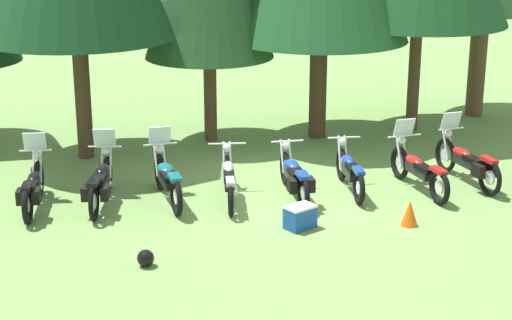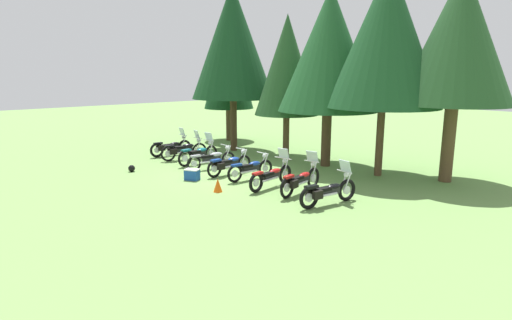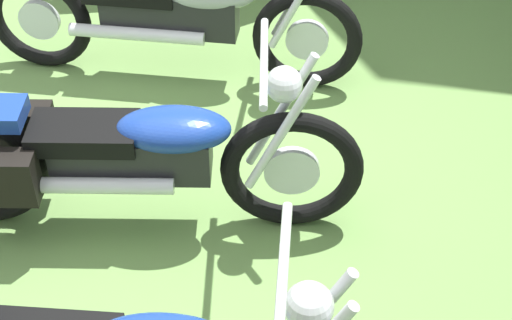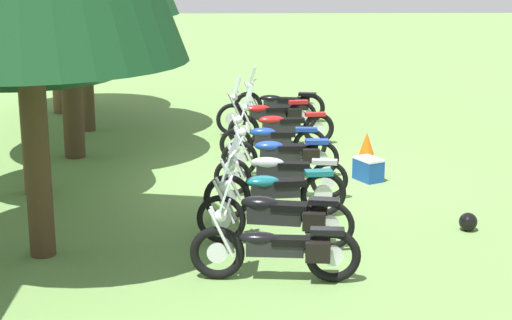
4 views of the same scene
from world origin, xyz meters
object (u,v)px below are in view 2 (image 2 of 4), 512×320
at_px(motorcycle_6, 272,175).
at_px(pine_tree_1, 233,42).
at_px(motorcycle_3, 212,159).
at_px(dropped_helmet, 132,168).
at_px(motorcycle_8, 328,191).
at_px(pine_tree_4, 386,36).
at_px(pine_tree_0, 228,61).
at_px(motorcycle_2, 199,153).
at_px(picnic_cooler, 192,174).
at_px(pine_tree_2, 287,66).
at_px(motorcycle_4, 229,164).
at_px(motorcycle_5, 251,168).
at_px(motorcycle_0, 170,147).
at_px(motorcycle_1, 184,149).
at_px(traffic_cone, 218,185).
at_px(motorcycle_7, 300,180).
at_px(pine_tree_5, 458,38).
at_px(pine_tree_3, 329,50).

distance_m(motorcycle_6, pine_tree_1, 9.22).
xyz_separation_m(motorcycle_3, dropped_helmet, (-1.86, -2.84, -0.30)).
relative_size(motorcycle_8, pine_tree_4, 0.28).
relative_size(motorcycle_8, pine_tree_0, 0.30).
height_order(motorcycle_2, pine_tree_4, pine_tree_4).
bearing_deg(picnic_cooler, pine_tree_2, 97.03).
xyz_separation_m(motorcycle_6, motorcycle_8, (2.65, -0.14, 0.00)).
bearing_deg(pine_tree_0, motorcycle_2, -50.28).
bearing_deg(motorcycle_4, motorcycle_6, -91.42).
xyz_separation_m(motorcycle_2, motorcycle_8, (7.75, -0.48, -0.03)).
distance_m(motorcycle_5, dropped_helmet, 5.23).
height_order(motorcycle_0, motorcycle_1, motorcycle_1).
bearing_deg(traffic_cone, motorcycle_2, 153.20).
xyz_separation_m(motorcycle_3, motorcycle_8, (6.55, -0.34, 0.01)).
relative_size(motorcycle_7, dropped_helmet, 8.35).
height_order(motorcycle_1, pine_tree_0, pine_tree_0).
xyz_separation_m(motorcycle_5, picnic_cooler, (-1.49, -1.75, -0.22)).
bearing_deg(motorcycle_7, pine_tree_5, -35.05).
bearing_deg(motorcycle_3, pine_tree_4, -45.00).
relative_size(motorcycle_4, motorcycle_5, 1.02).
relative_size(pine_tree_0, pine_tree_3, 1.00).
xyz_separation_m(pine_tree_1, pine_tree_3, (5.71, 0.63, -0.60)).
relative_size(pine_tree_3, pine_tree_4, 0.94).
distance_m(pine_tree_4, traffic_cone, 8.52).
bearing_deg(pine_tree_3, motorcycle_8, -51.05).
bearing_deg(motorcycle_3, motorcycle_8, -85.81).
relative_size(motorcycle_7, pine_tree_1, 0.28).
relative_size(motorcycle_1, motorcycle_4, 1.02).
relative_size(motorcycle_3, motorcycle_6, 0.99).
bearing_deg(dropped_helmet, motorcycle_3, 56.78).
bearing_deg(pine_tree_4, motorcycle_4, -133.63).
height_order(motorcycle_0, motorcycle_5, motorcycle_0).
bearing_deg(traffic_cone, motorcycle_1, 158.69).
distance_m(motorcycle_4, dropped_helmet, 4.19).
xyz_separation_m(motorcycle_1, traffic_cone, (5.52, -2.15, -0.26)).
xyz_separation_m(motorcycle_7, pine_tree_2, (-4.81, 4.34, 3.96)).
height_order(pine_tree_3, pine_tree_4, pine_tree_4).
xyz_separation_m(motorcycle_0, pine_tree_0, (-1.89, 5.31, 4.34)).
bearing_deg(motorcycle_8, pine_tree_2, 63.38).
distance_m(motorcycle_1, traffic_cone, 5.94).
relative_size(motorcycle_6, pine_tree_1, 0.28).
bearing_deg(motorcycle_7, motorcycle_5, 81.24).
distance_m(motorcycle_3, pine_tree_0, 9.03).
height_order(motorcycle_1, picnic_cooler, motorcycle_1).
bearing_deg(pine_tree_5, motorcycle_0, -155.90).
relative_size(motorcycle_8, traffic_cone, 4.76).
relative_size(motorcycle_3, traffic_cone, 4.90).
height_order(motorcycle_6, picnic_cooler, motorcycle_6).
relative_size(motorcycle_0, motorcycle_5, 1.02).
xyz_separation_m(pine_tree_0, pine_tree_5, (13.42, -0.15, 0.53)).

